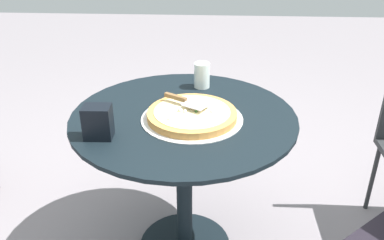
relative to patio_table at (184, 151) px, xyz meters
The scene contains 5 objects.
patio_table is the anchor object (origin of this frame).
pizza_on_tray 0.20m from the patio_table, 137.66° to the left, with size 0.43×0.43×0.05m.
pizza_server 0.24m from the patio_table, 106.32° to the right, with size 0.21×0.15×0.02m.
drinking_cup 0.40m from the patio_table, 102.29° to the right, with size 0.08×0.08×0.12m, color white.
napkin_dispenser 0.45m from the patio_table, 33.53° to the left, with size 0.11×0.08×0.13m, color black.
Camera 1 is at (-0.12, 1.58, 1.56)m, focal length 38.76 mm.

